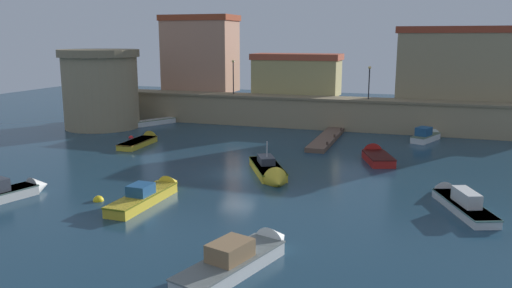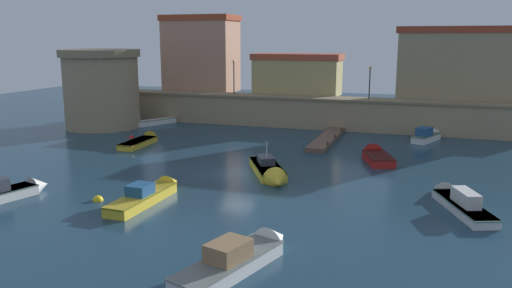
{
  "view_description": "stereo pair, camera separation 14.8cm",
  "coord_description": "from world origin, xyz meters",
  "views": [
    {
      "loc": [
        12.75,
        -33.97,
        9.75
      ],
      "look_at": [
        0.0,
        4.33,
        1.38
      ],
      "focal_mm": 35.88,
      "sensor_mm": 36.0,
      "label": 1
    },
    {
      "loc": [
        12.89,
        -33.93,
        9.75
      ],
      "look_at": [
        0.0,
        4.33,
        1.38
      ],
      "focal_mm": 35.88,
      "sensor_mm": 36.0,
      "label": 2
    }
  ],
  "objects": [
    {
      "name": "mooring_buoy_0",
      "position": [
        -14.9,
        9.55,
        0.0
      ],
      "size": [
        0.47,
        0.47,
        0.47
      ],
      "primitive_type": "sphere",
      "color": "red",
      "rests_on": "ground"
    },
    {
      "name": "moored_boat_0",
      "position": [
        5.7,
        -14.31,
        0.45
      ],
      "size": [
        3.68,
        7.36,
        1.89
      ],
      "rotation": [
        0.0,
        0.0,
        1.28
      ],
      "color": "white",
      "rests_on": "ground"
    },
    {
      "name": "moored_boat_5",
      "position": [
        -17.13,
        16.52,
        0.33
      ],
      "size": [
        4.05,
        6.51,
        1.05
      ],
      "rotation": [
        0.0,
        0.0,
        -2.04
      ],
      "color": "white",
      "rests_on": "ground"
    },
    {
      "name": "fortress_tower",
      "position": [
        -21.24,
        14.0,
        4.34
      ],
      "size": [
        8.7,
        8.7,
        8.56
      ],
      "color": "#9E8966",
      "rests_on": "ground"
    },
    {
      "name": "moored_boat_4",
      "position": [
        -2.89,
        -7.42,
        0.41
      ],
      "size": [
        1.65,
        7.3,
        1.66
      ],
      "rotation": [
        0.0,
        0.0,
        1.55
      ],
      "color": "gold",
      "rests_on": "ground"
    },
    {
      "name": "mooring_buoy_1",
      "position": [
        -5.83,
        -8.68,
        0.0
      ],
      "size": [
        0.66,
        0.66,
        0.66
      ],
      "primitive_type": "sphere",
      "color": "yellow",
      "rests_on": "ground"
    },
    {
      "name": "moored_boat_7",
      "position": [
        9.18,
        7.6,
        0.36
      ],
      "size": [
        3.32,
        5.33,
        1.69
      ],
      "rotation": [
        0.0,
        0.0,
        1.91
      ],
      "color": "red",
      "rests_on": "ground"
    },
    {
      "name": "pier_dock",
      "position": [
        3.93,
        14.13,
        0.21
      ],
      "size": [
        1.73,
        11.27,
        0.7
      ],
      "color": "brown",
      "rests_on": "ground"
    },
    {
      "name": "ground_plane",
      "position": [
        0.0,
        0.0,
        0.0
      ],
      "size": [
        118.58,
        118.58,
        0.0
      ],
      "primitive_type": "plane",
      "color": "#19384C"
    },
    {
      "name": "moored_boat_8",
      "position": [
        14.89,
        -2.81,
        0.38
      ],
      "size": [
        3.92,
        7.26,
        1.75
      ],
      "rotation": [
        0.0,
        0.0,
        1.93
      ],
      "color": "white",
      "rests_on": "ground"
    },
    {
      "name": "moored_boat_1",
      "position": [
        2.56,
        -0.12,
        0.38
      ],
      "size": [
        4.88,
        7.06,
        2.88
      ],
      "rotation": [
        0.0,
        0.0,
        -1.08
      ],
      "color": "gold",
      "rests_on": "ground"
    },
    {
      "name": "quay_lamp_0",
      "position": [
        -8.4,
        21.28,
        5.96
      ],
      "size": [
        0.32,
        0.32,
        3.9
      ],
      "color": "black",
      "rests_on": "quay_wall"
    },
    {
      "name": "moored_boat_2",
      "position": [
        13.22,
        17.56,
        0.49
      ],
      "size": [
        3.16,
        5.22,
        1.75
      ],
      "rotation": [
        0.0,
        0.0,
        1.18
      ],
      "color": "white",
      "rests_on": "ground"
    },
    {
      "name": "quay_lamp_1",
      "position": [
        6.98,
        21.28,
        5.71
      ],
      "size": [
        0.32,
        0.32,
        3.46
      ],
      "color": "black",
      "rests_on": "quay_wall"
    },
    {
      "name": "moored_boat_6",
      "position": [
        -11.26,
        -9.78,
        0.42
      ],
      "size": [
        2.8,
        5.39,
        1.78
      ],
      "rotation": [
        0.0,
        0.0,
        1.29
      ],
      "color": "silver",
      "rests_on": "ground"
    },
    {
      "name": "moored_boat_3",
      "position": [
        -12.23,
        7.54,
        0.28
      ],
      "size": [
        1.8,
        6.33,
        1.47
      ],
      "rotation": [
        0.0,
        0.0,
        1.61
      ],
      "color": "gold",
      "rests_on": "ground"
    },
    {
      "name": "old_town_backdrop",
      "position": [
        0.18,
        24.99,
        7.11
      ],
      "size": [
        42.03,
        5.23,
        9.36
      ],
      "color": "tan",
      "rests_on": "ground"
    },
    {
      "name": "quay_wall",
      "position": [
        0.0,
        21.28,
        1.72
      ],
      "size": [
        46.31,
        3.33,
        3.41
      ],
      "color": "#9E8966",
      "rests_on": "ground"
    }
  ]
}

